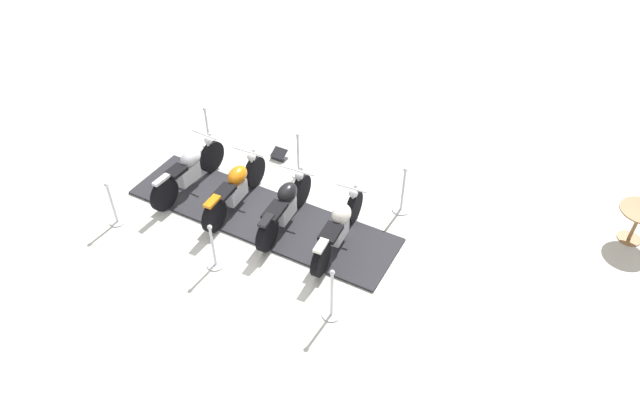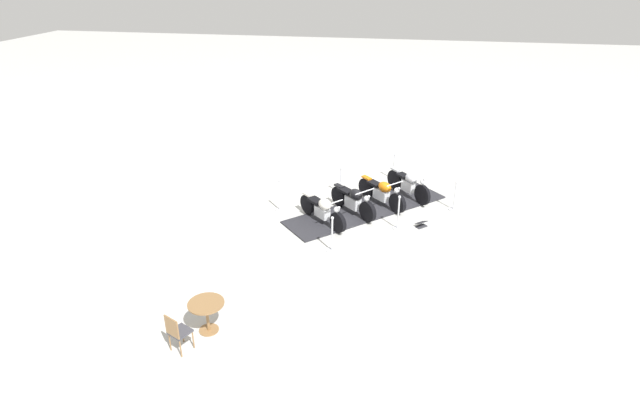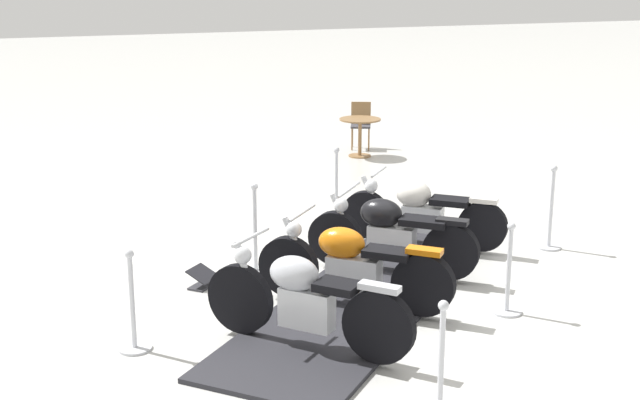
# 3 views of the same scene
# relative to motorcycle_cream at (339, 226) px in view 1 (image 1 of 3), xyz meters

# --- Properties ---
(ground_plane) EXTENTS (80.00, 80.00, 0.00)m
(ground_plane) POSITION_rel_motorcycle_cream_xyz_m (1.27, 1.23, -0.50)
(ground_plane) COLOR silver
(display_platform) EXTENTS (5.21, 5.03, 0.05)m
(display_platform) POSITION_rel_motorcycle_cream_xyz_m (1.27, 1.23, -0.47)
(display_platform) COLOR #28282D
(display_platform) RESTS_ON ground_plane
(motorcycle_cream) EXTENTS (1.73, 1.61, 0.94)m
(motorcycle_cream) POSITION_rel_motorcycle_cream_xyz_m (0.00, 0.00, 0.00)
(motorcycle_cream) COLOR black
(motorcycle_cream) RESTS_ON display_platform
(motorcycle_black) EXTENTS (1.64, 1.54, 0.98)m
(motorcycle_black) POSITION_rel_motorcycle_cream_xyz_m (0.86, 0.81, 0.02)
(motorcycle_black) COLOR black
(motorcycle_black) RESTS_ON display_platform
(motorcycle_copper) EXTENTS (1.70, 1.64, 0.99)m
(motorcycle_copper) POSITION_rel_motorcycle_cream_xyz_m (1.72, 1.62, 0.01)
(motorcycle_copper) COLOR black
(motorcycle_copper) RESTS_ON display_platform
(motorcycle_chrome) EXTENTS (1.53, 1.75, 1.04)m
(motorcycle_chrome) POSITION_rel_motorcycle_cream_xyz_m (2.58, 2.42, 0.04)
(motorcycle_chrome) COLOR black
(motorcycle_chrome) RESTS_ON display_platform
(stanchion_right_rear) EXTENTS (0.33, 0.33, 1.03)m
(stanchion_right_rear) POSITION_rel_motorcycle_cream_xyz_m (4.10, 1.78, -0.18)
(stanchion_right_rear) COLOR silver
(stanchion_right_rear) RESTS_ON ground_plane
(stanchion_left_front) EXTENTS (0.33, 0.33, 1.13)m
(stanchion_left_front) POSITION_rel_motorcycle_cream_xyz_m (-1.56, 0.68, -0.13)
(stanchion_left_front) COLOR silver
(stanchion_left_front) RESTS_ON ground_plane
(stanchion_right_mid) EXTENTS (0.30, 0.30, 1.12)m
(stanchion_right_mid) POSITION_rel_motorcycle_cream_xyz_m (2.32, 0.11, -0.11)
(stanchion_right_mid) COLOR silver
(stanchion_right_mid) RESTS_ON ground_plane
(stanchion_right_front) EXTENTS (0.35, 0.35, 1.10)m
(stanchion_right_front) POSITION_rel_motorcycle_cream_xyz_m (0.55, -1.56, -0.16)
(stanchion_right_front) COLOR silver
(stanchion_right_front) RESTS_ON ground_plane
(stanchion_left_rear) EXTENTS (0.30, 0.30, 1.03)m
(stanchion_left_rear) POSITION_rel_motorcycle_cream_xyz_m (1.99, 4.03, -0.15)
(stanchion_left_rear) COLOR silver
(stanchion_left_rear) RESTS_ON ground_plane
(stanchion_left_mid) EXTENTS (0.33, 0.33, 1.02)m
(stanchion_left_mid) POSITION_rel_motorcycle_cream_xyz_m (0.21, 2.35, -0.18)
(stanchion_left_mid) COLOR silver
(stanchion_left_mid) RESTS_ON ground_plane
(info_placard) EXTENTS (0.43, 0.42, 0.22)m
(info_placard) POSITION_rel_motorcycle_cream_xyz_m (3.05, 0.36, -0.42)
(info_placard) COLOR #333338
(info_placard) RESTS_ON ground_plane
(cafe_table) EXTENTS (0.81, 0.81, 0.75)m
(cafe_table) POSITION_rel_motorcycle_cream_xyz_m (-1.62, -5.47, 0.07)
(cafe_table) COLOR olive
(cafe_table) RESTS_ON ground_plane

